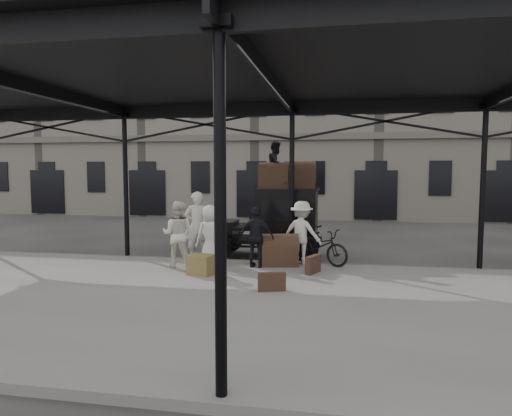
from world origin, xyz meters
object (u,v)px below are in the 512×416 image
at_px(porter_left, 197,226).
at_px(steamer_trunk_platform, 280,252).
at_px(bicycle, 317,246).
at_px(porter_official, 257,237).
at_px(steamer_trunk_roof_near, 274,178).
at_px(taxi, 277,219).

distance_m(porter_left, steamer_trunk_platform, 2.56).
height_order(bicycle, steamer_trunk_platform, bicycle).
height_order(porter_left, bicycle, porter_left).
height_order(porter_official, steamer_trunk_roof_near, steamer_trunk_roof_near).
bearing_deg(porter_left, steamer_trunk_roof_near, -170.08).
relative_size(steamer_trunk_roof_near, steamer_trunk_platform, 0.92).
xyz_separation_m(porter_official, steamer_trunk_platform, (0.57, 0.35, -0.45)).
bearing_deg(steamer_trunk_platform, porter_left, 160.09).
bearing_deg(steamer_trunk_platform, steamer_trunk_roof_near, 92.17).
bearing_deg(taxi, porter_left, -145.01).
bearing_deg(taxi, porter_official, -96.72).
xyz_separation_m(porter_left, steamer_trunk_platform, (2.45, -0.36, -0.63)).
bearing_deg(porter_official, steamer_trunk_platform, -140.20).
bearing_deg(taxi, steamer_trunk_roof_near, -108.07).
relative_size(porter_official, steamer_trunk_roof_near, 1.81).
distance_m(porter_left, bicycle, 3.49).
height_order(taxi, steamer_trunk_roof_near, steamer_trunk_roof_near).
bearing_deg(porter_official, steamer_trunk_roof_near, -86.87).
bearing_deg(taxi, bicycle, -48.69).
height_order(steamer_trunk_roof_near, steamer_trunk_platform, steamer_trunk_roof_near).
xyz_separation_m(porter_left, bicycle, (3.46, 0.00, -0.50)).
height_order(porter_official, steamer_trunk_platform, porter_official).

